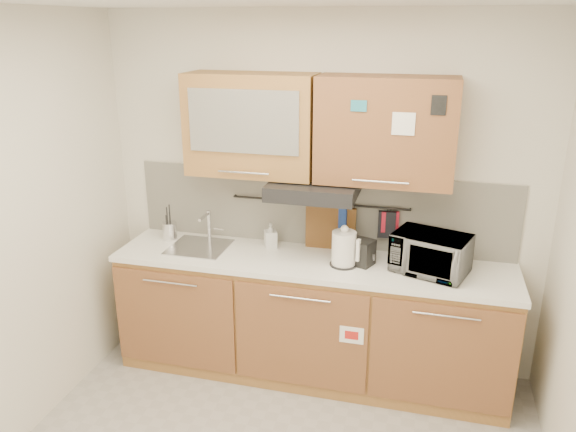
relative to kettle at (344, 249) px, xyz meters
The scene contains 17 objects.
wall_back 0.50m from the kettle, 124.66° to the left, with size 3.20×3.20×0.00m, color silver.
base_cabinet 0.68m from the kettle, behind, with size 2.80×0.64×0.88m.
countertop 0.28m from the kettle, behind, with size 2.82×0.62×0.04m, color white.
backsplash 0.44m from the kettle, 125.62° to the left, with size 2.80×0.02×0.56m, color silver.
upper_cabinets 0.85m from the kettle, 145.39° to the left, with size 1.82×0.37×0.70m.
range_hood 0.46m from the kettle, 158.29° to the left, with size 0.60×0.46×0.10m, color black.
sink 1.09m from the kettle, behind, with size 0.42×0.40×0.26m.
utensil_rail 0.44m from the kettle, 128.96° to the left, with size 0.02×0.02×1.30m, color black.
utensil_crock 1.38m from the kettle, behind, with size 0.13×0.13×0.28m.
kettle is the anchor object (origin of this frame).
toaster 0.10m from the kettle, 39.35° to the left, with size 0.27×0.22×0.18m.
microwave 0.57m from the kettle, ahead, with size 0.48×0.32×0.27m, color #999999.
soap_bottle 0.61m from the kettle, 161.80° to the left, with size 0.09×0.09×0.19m, color #999999.
cutting_board 0.32m from the kettle, 117.66° to the left, with size 0.37×0.03×0.45m, color brown.
oven_mitt 0.31m from the kettle, 106.32° to the left, with size 0.11×0.03×0.19m, color navy.
dark_pouch 0.39m from the kettle, 47.40° to the left, with size 0.12×0.04×0.19m, color black.
pot_holder 0.41m from the kettle, 45.21° to the left, with size 0.12×0.02×0.15m, color #B1172B.
Camera 1 is at (0.76, -2.36, 2.49)m, focal length 35.00 mm.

